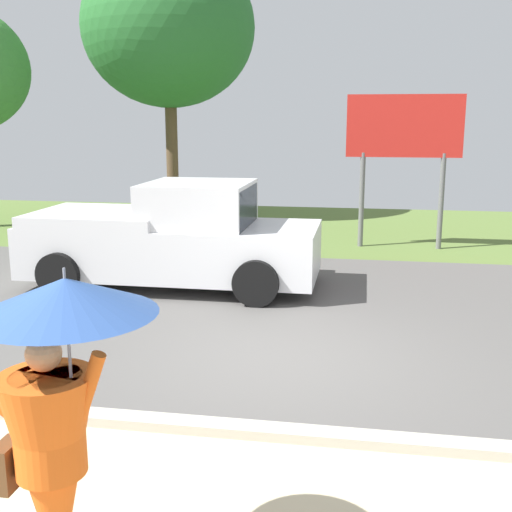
% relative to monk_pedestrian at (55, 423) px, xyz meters
% --- Properties ---
extents(ground_plane, '(40.00, 22.00, 0.20)m').
position_rel_monk_pedestrian_xyz_m(ground_plane, '(0.79, 7.11, -1.19)').
color(ground_plane, '#565451').
extents(monk_pedestrian, '(1.12, 1.09, 2.13)m').
position_rel_monk_pedestrian_xyz_m(monk_pedestrian, '(0.00, 0.00, 0.00)').
color(monk_pedestrian, '#E55B19').
rests_on(monk_pedestrian, ground_plane).
extents(pickup_truck, '(5.20, 2.28, 1.88)m').
position_rel_monk_pedestrian_xyz_m(pickup_truck, '(-1.51, 7.42, -0.27)').
color(pickup_truck, silver).
rests_on(pickup_truck, ground_plane).
extents(roadside_billboard, '(2.60, 0.12, 3.50)m').
position_rel_monk_pedestrian_xyz_m(roadside_billboard, '(2.67, 11.64, 1.41)').
color(roadside_billboard, slate).
rests_on(roadside_billboard, ground_plane).
extents(tree_center_back, '(5.08, 5.08, 7.89)m').
position_rel_monk_pedestrian_xyz_m(tree_center_back, '(-4.02, 15.60, 4.43)').
color(tree_center_back, brown).
rests_on(tree_center_back, ground_plane).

